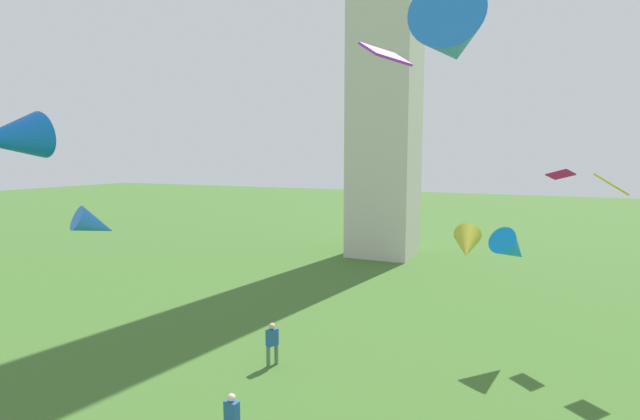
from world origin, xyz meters
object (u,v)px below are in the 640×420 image
object	(u,v)px
kite_flying_1	(561,174)
kite_flying_2	(512,249)
person_3	(232,417)
kite_flying_6	(95,225)
kite_flying_7	(7,138)
kite_flying_9	(386,54)
kite_flying_3	(467,245)
person_0	(272,342)
kite_flying_8	(611,184)
kite_flying_0	(452,38)

from	to	relation	value
kite_flying_1	kite_flying_2	distance (m)	4.69
person_3	kite_flying_6	world-z (taller)	kite_flying_6
kite_flying_7	kite_flying_9	distance (m)	12.05
kite_flying_2	kite_flying_3	size ratio (longest dim) A/B	1.43
person_0	kite_flying_7	size ratio (longest dim) A/B	0.75
kite_flying_8	kite_flying_6	bearing A→B (deg)	-88.48
kite_flying_0	kite_flying_1	distance (m)	16.46
person_0	kite_flying_9	distance (m)	12.64
person_3	kite_flying_6	bearing A→B (deg)	0.58
kite_flying_2	kite_flying_9	bearing A→B (deg)	106.19
kite_flying_2	kite_flying_1	bearing A→B (deg)	-91.88
kite_flying_8	person_0	bearing A→B (deg)	-93.13
kite_flying_1	kite_flying_0	bearing A→B (deg)	115.57
kite_flying_7	kite_flying_2	bearing A→B (deg)	44.71
person_3	kite_flying_8	distance (m)	17.90
kite_flying_2	kite_flying_6	world-z (taller)	kite_flying_6
person_0	kite_flying_2	bearing A→B (deg)	-29.81
kite_flying_8	kite_flying_9	distance (m)	13.76
kite_flying_3	kite_flying_9	world-z (taller)	kite_flying_9
kite_flying_2	kite_flying_8	distance (m)	4.91
kite_flying_8	kite_flying_7	bearing A→B (deg)	-85.43
kite_flying_7	kite_flying_8	xyz separation A→B (m)	(18.31, 13.94, -1.77)
person_3	kite_flying_0	xyz separation A→B (m)	(6.41, -1.81, 9.95)
kite_flying_0	kite_flying_9	bearing A→B (deg)	-56.10
kite_flying_8	kite_flying_2	bearing A→B (deg)	-105.64
kite_flying_1	kite_flying_9	bearing A→B (deg)	104.81
kite_flying_6	kite_flying_3	bearing A→B (deg)	-130.27
person_3	kite_flying_6	distance (m)	8.29
person_3	kite_flying_2	world-z (taller)	kite_flying_2
kite_flying_3	kite_flying_6	bearing A→B (deg)	-159.92
kite_flying_6	kite_flying_8	distance (m)	20.91
kite_flying_3	kite_flying_9	xyz separation A→B (m)	(-1.55, -5.41, 5.84)
kite_flying_6	kite_flying_2	bearing A→B (deg)	-117.58
kite_flying_0	kite_flying_1	size ratio (longest dim) A/B	1.61
kite_flying_9	kite_flying_1	bearing A→B (deg)	11.06
kite_flying_7	person_3	bearing A→B (deg)	14.51
person_0	person_3	size ratio (longest dim) A/B	1.09
kite_flying_1	kite_flying_8	distance (m)	2.51
kite_flying_3	kite_flying_9	distance (m)	8.11
person_3	kite_flying_0	world-z (taller)	kite_flying_0
kite_flying_8	kite_flying_9	bearing A→B (deg)	-63.19
kite_flying_0	kite_flying_9	distance (m)	3.65
kite_flying_1	kite_flying_6	world-z (taller)	kite_flying_1
kite_flying_1	kite_flying_9	size ratio (longest dim) A/B	0.88
kite_flying_0	person_0	bearing A→B (deg)	-43.57
kite_flying_0	kite_flying_9	xyz separation A→B (m)	(-2.14, 2.92, 0.46)
kite_flying_1	kite_flying_9	distance (m)	14.33
person_3	kite_flying_3	bearing A→B (deg)	-124.38
person_3	kite_flying_8	world-z (taller)	kite_flying_8
kite_flying_2	kite_flying_3	world-z (taller)	kite_flying_3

